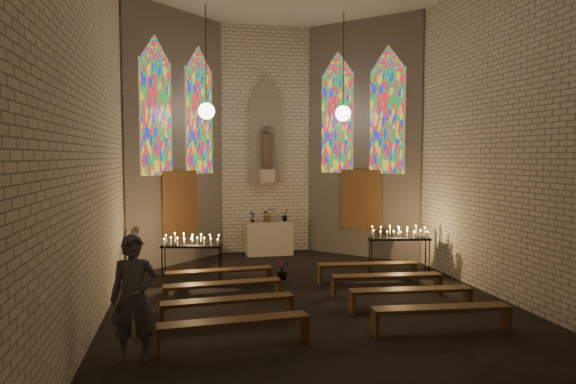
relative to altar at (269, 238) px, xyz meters
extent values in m
plane|color=black|center=(0.00, -5.45, -0.50)|extent=(12.00, 12.00, 0.00)
cube|color=beige|center=(0.00, 0.55, 3.00)|extent=(8.00, 0.02, 7.00)
cube|color=beige|center=(0.00, -11.45, 3.00)|extent=(8.00, 0.02, 7.00)
cube|color=beige|center=(-4.00, -5.45, 3.00)|extent=(0.02, 12.00, 7.00)
cube|color=beige|center=(4.00, -5.45, 3.00)|extent=(0.02, 12.00, 7.00)
cube|color=beige|center=(-2.75, -0.70, 3.00)|extent=(2.72, 2.72, 7.00)
cube|color=beige|center=(2.75, -0.70, 3.00)|extent=(2.72, 2.72, 7.00)
cube|color=#4C3F8C|center=(-3.21, -1.39, 3.50)|extent=(0.78, 0.78, 3.00)
cube|color=#4C3F8C|center=(-2.06, -0.24, 3.50)|extent=(0.78, 0.78, 3.00)
cube|color=#4C3F8C|center=(2.06, -0.24, 3.50)|extent=(0.78, 0.78, 3.00)
cube|color=#4C3F8C|center=(3.21, -1.39, 3.50)|extent=(0.78, 0.78, 3.00)
cube|color=brown|center=(-2.63, -0.82, 1.20)|extent=(0.95, 0.95, 1.80)
cube|color=brown|center=(2.63, -0.82, 1.20)|extent=(0.95, 0.95, 1.80)
cube|color=gray|center=(0.00, 0.47, 3.00)|extent=(1.00, 0.12, 2.60)
cone|color=gray|center=(0.00, 0.47, 4.65)|extent=(1.00, 1.00, 0.80)
cube|color=beige|center=(0.00, 0.33, 1.90)|extent=(0.45, 0.30, 0.40)
cylinder|color=brown|center=(0.00, 0.33, 2.65)|extent=(0.36, 0.36, 1.10)
sphere|color=brown|center=(0.00, 0.33, 3.30)|extent=(0.26, 0.26, 0.26)
sphere|color=white|center=(-1.90, -1.35, 3.70)|extent=(0.44, 0.44, 0.44)
cylinder|color=black|center=(-1.90, -1.35, 5.10)|extent=(0.02, 0.02, 2.80)
sphere|color=white|center=(1.90, -1.35, 3.70)|extent=(0.44, 0.44, 0.44)
cylinder|color=black|center=(1.90, -1.35, 5.10)|extent=(0.02, 0.02, 2.80)
cube|color=beige|center=(0.00, 0.00, 0.00)|extent=(1.40, 0.60, 1.00)
imported|color=#4C723F|center=(-0.52, -0.06, 0.67)|extent=(0.21, 0.17, 0.35)
imported|color=#4C723F|center=(-0.03, 0.05, 0.72)|extent=(0.41, 0.36, 0.43)
imported|color=#4C723F|center=(0.52, 0.09, 0.69)|extent=(0.26, 0.24, 0.39)
imported|color=#4C723F|center=(-0.20, -3.21, -0.28)|extent=(0.30, 0.30, 0.45)
cube|color=black|center=(-2.35, -2.89, 0.34)|extent=(1.50, 0.66, 0.05)
cylinder|color=black|center=(-3.05, -2.87, -0.09)|extent=(0.03, 0.03, 0.82)
cylinder|color=black|center=(-1.71, -3.17, -0.09)|extent=(0.03, 0.03, 0.82)
cylinder|color=black|center=(-2.99, -2.60, -0.09)|extent=(0.03, 0.03, 0.82)
cylinder|color=black|center=(-1.65, -2.90, -0.09)|extent=(0.03, 0.03, 0.82)
cube|color=black|center=(2.85, -3.16, 0.40)|extent=(1.60, 0.62, 0.05)
cylinder|color=black|center=(2.11, -3.18, -0.06)|extent=(0.03, 0.03, 0.88)
cylinder|color=black|center=(3.55, -3.42, -0.06)|extent=(0.03, 0.03, 0.88)
cylinder|color=black|center=(2.16, -2.89, -0.06)|extent=(0.03, 0.03, 0.88)
cylinder|color=black|center=(3.60, -3.13, -0.06)|extent=(0.03, 0.03, 0.88)
cube|color=#513417|center=(-1.76, -3.83, -0.07)|extent=(2.39, 0.52, 0.06)
cube|color=#513417|center=(-2.91, -3.92, -0.29)|extent=(0.08, 0.34, 0.43)
cube|color=#513417|center=(-0.60, -3.74, -0.29)|extent=(0.08, 0.34, 0.43)
cube|color=#513417|center=(1.76, -3.83, -0.07)|extent=(2.39, 0.52, 0.06)
cube|color=#513417|center=(0.60, -3.74, -0.29)|extent=(0.08, 0.34, 0.43)
cube|color=#513417|center=(2.91, -3.92, -0.29)|extent=(0.08, 0.34, 0.43)
cube|color=#513417|center=(-1.76, -5.03, -0.07)|extent=(2.39, 0.52, 0.06)
cube|color=#513417|center=(-2.91, -5.12, -0.29)|extent=(0.08, 0.34, 0.43)
cube|color=#513417|center=(-0.60, -4.94, -0.29)|extent=(0.08, 0.34, 0.43)
cube|color=#513417|center=(1.76, -5.03, -0.07)|extent=(2.39, 0.52, 0.06)
cube|color=#513417|center=(0.60, -4.94, -0.29)|extent=(0.08, 0.34, 0.43)
cube|color=#513417|center=(2.91, -5.12, -0.29)|extent=(0.08, 0.34, 0.43)
cube|color=#513417|center=(-1.76, -6.23, -0.07)|extent=(2.39, 0.52, 0.06)
cube|color=#513417|center=(-2.91, -6.32, -0.29)|extent=(0.08, 0.34, 0.43)
cube|color=#513417|center=(-0.60, -6.14, -0.29)|extent=(0.08, 0.34, 0.43)
cube|color=#513417|center=(1.76, -6.23, -0.07)|extent=(2.39, 0.52, 0.06)
cube|color=#513417|center=(0.60, -6.14, -0.29)|extent=(0.08, 0.34, 0.43)
cube|color=#513417|center=(2.91, -6.32, -0.29)|extent=(0.08, 0.34, 0.43)
cube|color=#513417|center=(-1.76, -7.43, -0.07)|extent=(2.39, 0.52, 0.06)
cube|color=#513417|center=(-2.91, -7.52, -0.29)|extent=(0.08, 0.34, 0.43)
cube|color=#513417|center=(-0.60, -7.34, -0.29)|extent=(0.08, 0.34, 0.43)
cube|color=#513417|center=(1.76, -7.43, -0.07)|extent=(2.39, 0.52, 0.06)
cube|color=#513417|center=(0.60, -7.34, -0.29)|extent=(0.08, 0.34, 0.43)
cube|color=#513417|center=(2.91, -7.52, -0.29)|extent=(0.08, 0.34, 0.43)
imported|color=#4C4D56|center=(-3.23, -7.64, 0.43)|extent=(0.69, 0.46, 1.86)
camera|label=1|loc=(-2.47, -15.29, 2.50)|focal=32.00mm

